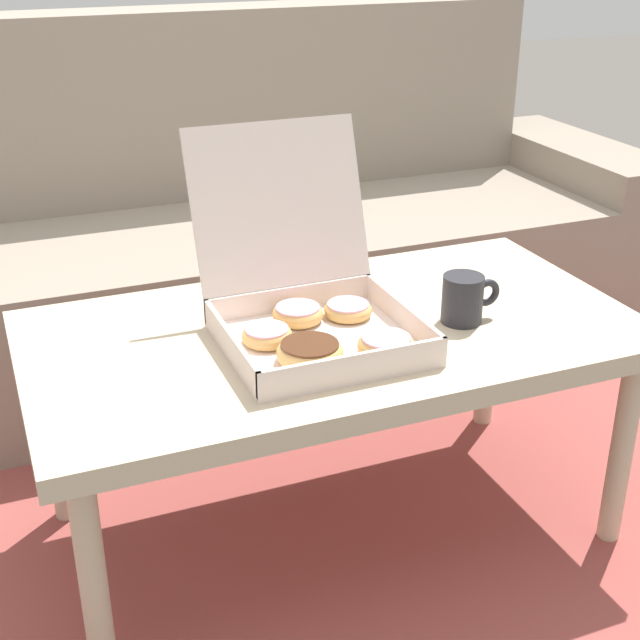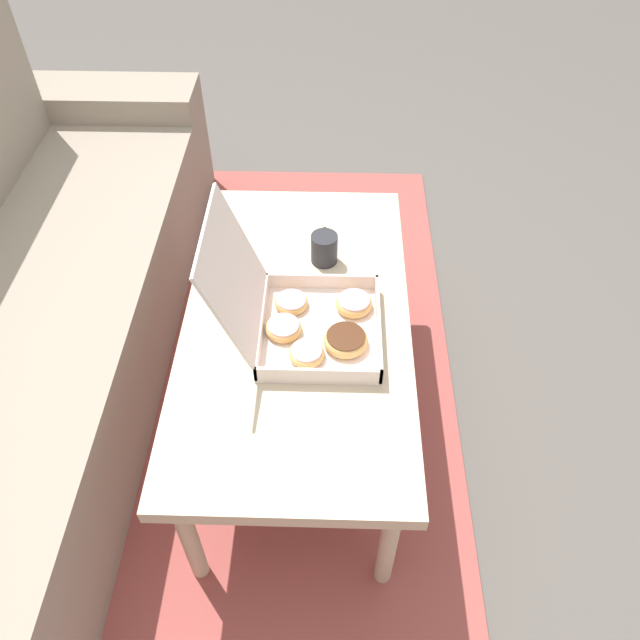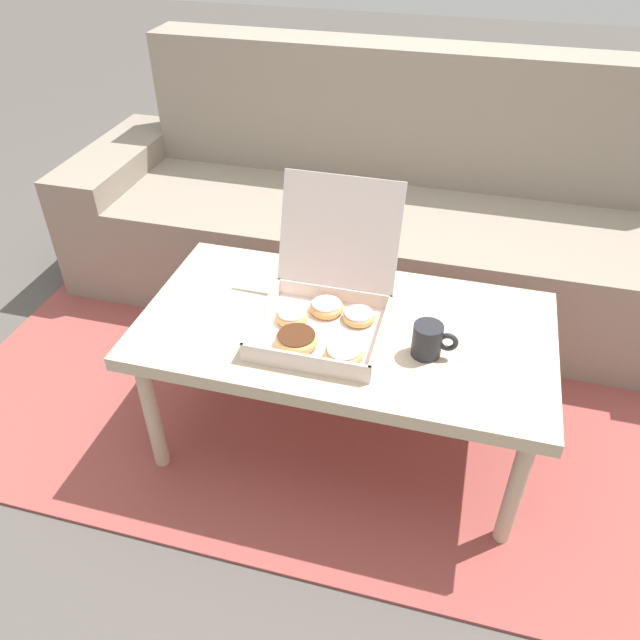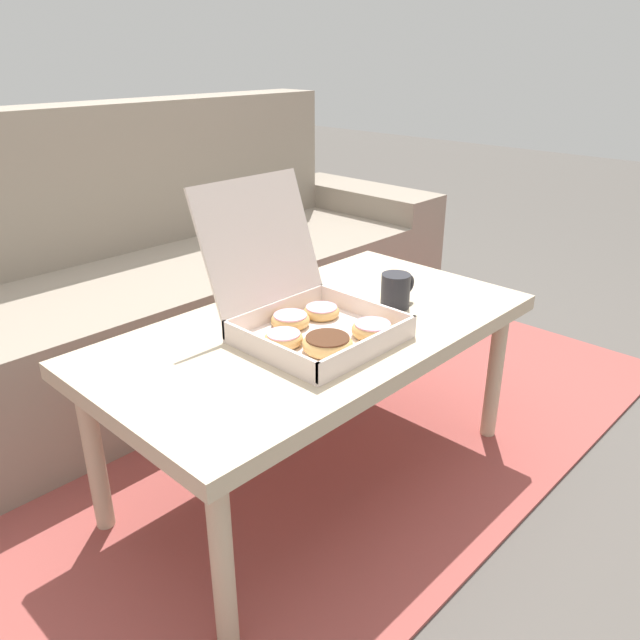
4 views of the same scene
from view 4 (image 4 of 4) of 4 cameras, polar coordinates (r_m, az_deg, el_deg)
name	(u,v)px [view 4 (image 4 of 4)]	position (r m, az deg, el deg)	size (l,w,h in m)	color
ground_plane	(290,460)	(1.83, -2.78, -12.68)	(12.00, 12.00, 0.00)	#514C47
area_rug	(224,419)	(2.02, -8.75, -8.95)	(2.67, 1.81, 0.01)	#994742
couch	(132,293)	(2.26, -16.82, 2.41)	(2.55, 0.75, 0.91)	gray
coffee_table	(316,341)	(1.55, -0.32, -1.98)	(1.12, 0.60, 0.46)	#C6B293
pastry_box	(309,313)	(1.46, -1.04, 0.68)	(0.33, 0.41, 0.35)	silver
coffee_mug	(396,290)	(1.64, 6.99, 2.71)	(0.12, 0.08, 0.09)	#232328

